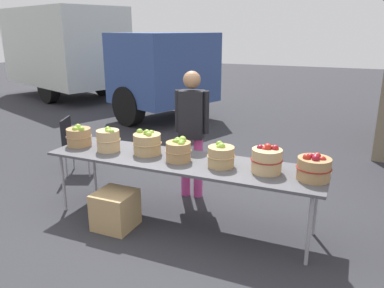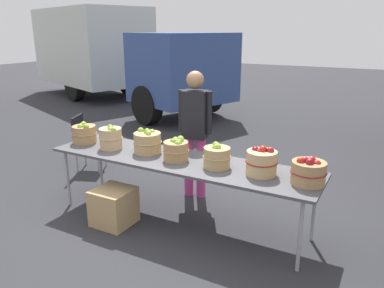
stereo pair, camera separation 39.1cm
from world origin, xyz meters
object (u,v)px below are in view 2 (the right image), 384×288
(apple_basket_green_3, at_px, (176,150))
(apple_basket_red_1, at_px, (308,171))
(market_table, at_px, (179,162))
(apple_basket_green_2, at_px, (147,142))
(apple_basket_green_0, at_px, (84,133))
(apple_basket_red_0, at_px, (262,162))
(apple_basket_green_4, at_px, (217,156))
(box_truck, at_px, (108,51))
(vendor_adult, at_px, (195,125))
(produce_crate, at_px, (114,206))
(folding_chair, at_px, (86,138))
(apple_basket_green_1, at_px, (111,138))

(apple_basket_green_3, distance_m, apple_basket_red_1, 1.41)
(market_table, bearing_deg, apple_basket_green_2, 173.91)
(apple_basket_green_0, distance_m, apple_basket_red_0, 2.32)
(apple_basket_red_1, bearing_deg, apple_basket_green_4, -179.58)
(market_table, relative_size, apple_basket_red_1, 9.26)
(apple_basket_green_2, relative_size, box_truck, 0.04)
(apple_basket_green_4, bearing_deg, apple_basket_green_2, 176.01)
(apple_basket_green_3, bearing_deg, apple_basket_green_0, 178.85)
(apple_basket_green_0, bearing_deg, apple_basket_green_4, -0.36)
(market_table, xyz_separation_m, vendor_adult, (-0.17, 0.70, 0.25))
(apple_basket_green_0, distance_m, apple_basket_red_1, 2.78)
(apple_basket_green_2, relative_size, apple_basket_green_3, 1.15)
(apple_basket_green_0, relative_size, produce_crate, 0.75)
(apple_basket_red_1, bearing_deg, apple_basket_green_0, 179.90)
(apple_basket_green_4, relative_size, apple_basket_red_0, 0.92)
(apple_basket_green_0, relative_size, folding_chair, 0.36)
(apple_basket_red_0, bearing_deg, box_truck, 139.86)
(market_table, relative_size, apple_basket_green_0, 9.91)
(apple_basket_green_4, bearing_deg, vendor_adult, 131.82)
(produce_crate, bearing_deg, box_truck, 130.48)
(apple_basket_red_1, relative_size, produce_crate, 0.80)
(apple_basket_green_4, height_order, folding_chair, apple_basket_green_4)
(vendor_adult, relative_size, produce_crate, 3.94)
(apple_basket_red_0, relative_size, vendor_adult, 0.19)
(apple_basket_green_1, bearing_deg, apple_basket_green_4, 0.78)
(apple_basket_green_3, bearing_deg, apple_basket_green_1, -179.80)
(market_table, xyz_separation_m, folding_chair, (-2.14, 0.77, -0.21))
(apple_basket_green_4, xyz_separation_m, produce_crate, (-1.09, -0.39, -0.66))
(apple_basket_green_0, bearing_deg, produce_crate, -27.78)
(apple_basket_red_0, bearing_deg, vendor_adult, 148.23)
(apple_basket_red_0, relative_size, folding_chair, 0.37)
(apple_basket_red_1, xyz_separation_m, produce_crate, (-2.02, -0.40, -0.66))
(market_table, xyz_separation_m, apple_basket_green_2, (-0.45, 0.05, 0.16))
(market_table, relative_size, box_truck, 0.39)
(market_table, xyz_separation_m, apple_basket_green_4, (0.47, -0.02, 0.15))
(apple_basket_green_0, xyz_separation_m, apple_basket_green_3, (1.37, -0.03, 0.00))
(market_table, xyz_separation_m, apple_basket_green_3, (-0.02, -0.03, 0.16))
(apple_basket_green_2, relative_size, folding_chair, 0.39)
(apple_basket_green_0, bearing_deg, apple_basket_green_1, -3.82)
(apple_basket_green_2, relative_size, produce_crate, 0.80)
(apple_basket_green_2, xyz_separation_m, box_truck, (-5.45, 5.73, 0.61))
(apple_basket_green_1, distance_m, apple_basket_red_0, 1.87)
(vendor_adult, bearing_deg, apple_basket_green_1, 33.29)
(apple_basket_green_0, height_order, vendor_adult, vendor_adult)
(apple_basket_green_4, height_order, apple_basket_red_0, apple_basket_red_0)
(apple_basket_red_0, distance_m, produce_crate, 1.75)
(apple_basket_green_2, relative_size, vendor_adult, 0.20)
(apple_basket_green_4, distance_m, apple_basket_red_0, 0.47)
(folding_chair, height_order, produce_crate, folding_chair)
(market_table, bearing_deg, box_truck, 135.61)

